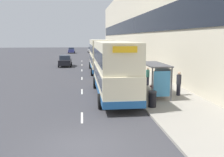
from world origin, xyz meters
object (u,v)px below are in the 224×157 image
Objects in this scene: double_decker_bus_near at (114,68)px; car_3 at (91,50)px; double_decker_bus_ahead at (100,55)px; pedestrian_2 at (163,78)px; bus_shelter at (157,74)px; litter_bin at (152,99)px; pedestrian_1 at (179,83)px; car_2 at (65,61)px; pedestrian_at_shelter at (148,76)px; car_0 at (71,50)px; car_1 at (96,55)px.

car_3 is at bearing 89.62° from double_decker_bus_near.
double_decker_bus_ahead is 6.19× the size of pedestrian_2.
bus_shelter is 59.71m from car_3.
litter_bin is at bearing -83.61° from double_decker_bus_ahead.
car_3 is 59.80m from pedestrian_1.
car_2 is 4.10× the size of litter_bin.
litter_bin is (2.08, -3.70, -1.61)m from double_decker_bus_near.
pedestrian_2 reaches higher than car_3.
pedestrian_at_shelter is (8.84, -18.01, 0.11)m from car_2.
car_0 is at bearing 95.59° from double_decker_bus_near.
double_decker_bus_near reaches higher than pedestrian_1.
car_0 is 58.27m from pedestrian_1.
bus_shelter is at bearing -95.34° from pedestrian_at_shelter.
car_1 is (6.17, -20.51, 0.03)m from car_0.
pedestrian_2 is (10.31, -54.18, 0.22)m from car_0.
car_3 is at bearing 92.79° from bus_shelter.
car_0 is 53.77m from pedestrian_at_shelter.
double_decker_bus_near is at bearing -90.16° from double_decker_bus_ahead.
litter_bin is (7.62, -60.28, -0.17)m from car_0.
litter_bin is at bearing -87.92° from car_1.
car_1 is 4.32× the size of litter_bin.
litter_bin is at bearing -102.55° from pedestrian_at_shelter.
car_0 is 2.23× the size of pedestrian_2.
car_2 is 37.69m from car_3.
bus_shelter is at bearing -115.12° from pedestrian_2.
litter_bin is (1.44, -39.77, -0.19)m from car_1.
pedestrian_2 is (1.06, -1.21, 0.05)m from pedestrian_at_shelter.
car_0 is 60.76m from litter_bin.
double_decker_bus_near is 5.47m from pedestrian_2.
double_decker_bus_near reaches higher than litter_bin.
car_0 is at bearing 100.77° from pedestrian_2.
car_2 is 26.32m from litter_bin.
pedestrian_at_shelter is at bearing 77.45° from litter_bin.
car_3 is 2.34× the size of pedestrian_2.
pedestrian_at_shelter is (3.70, 3.61, -1.28)m from double_decker_bus_near.
pedestrian_1 reaches higher than pedestrian_2.
car_1 reaches higher than car_0.
bus_shelter is at bearing -77.91° from double_decker_bus_ahead.
pedestrian_1 is (1.73, 0.01, -0.78)m from bus_shelter.
car_2 is at bearing 103.37° from double_decker_bus_near.
bus_shelter reaches higher than car_3.
car_3 reaches higher than litter_bin.
double_decker_bus_ahead is at bearing -90.45° from car_3.
car_0 is 3.80× the size of litter_bin.
bus_shelter is 4.45m from pedestrian_at_shelter.
car_0 is 6.37m from car_3.
car_2 is at bearing 110.68° from bus_shelter.
pedestrian_1 is (4.64, -59.62, 0.24)m from car_3.
car_2 reaches higher than car_3.
double_decker_bus_ahead is 2.58× the size of car_2.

